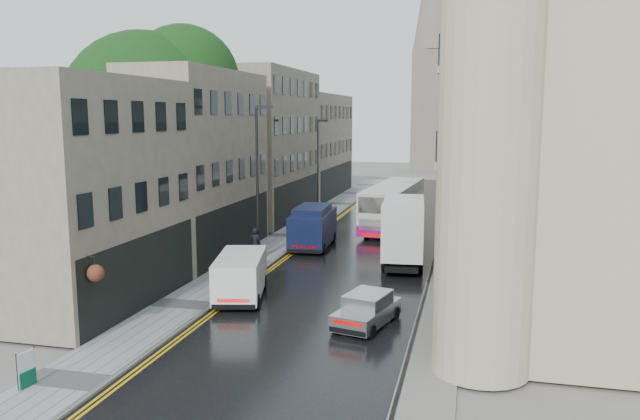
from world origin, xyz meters
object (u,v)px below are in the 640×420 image
at_px(pedestrian, 255,244).
at_px(lamp_post_near, 257,183).
at_px(white_lorry, 384,236).
at_px(estate_sign, 26,369).
at_px(tree_near, 145,141).
at_px(lamp_post_far, 318,170).
at_px(white_van, 214,286).
at_px(silver_hatchback, 336,315).
at_px(tree_far, 232,144).
at_px(cream_bus, 367,212).
at_px(navy_van, 291,231).

height_order(pedestrian, lamp_post_near, lamp_post_near).
height_order(white_lorry, estate_sign, white_lorry).
relative_size(tree_near, lamp_post_far, 1.74).
bearing_deg(lamp_post_near, white_van, -92.03).
xyz_separation_m(white_lorry, silver_hatchback, (-0.45, -10.18, -1.23)).
height_order(tree_far, lamp_post_far, tree_far).
distance_m(cream_bus, navy_van, 8.01).
height_order(navy_van, pedestrian, navy_van).
bearing_deg(pedestrian, tree_near, -6.45).
bearing_deg(silver_hatchback, pedestrian, 138.02).
bearing_deg(tree_far, white_lorry, -43.78).
distance_m(tree_near, lamp_post_near, 7.33).
xyz_separation_m(white_lorry, pedestrian, (-7.63, 0.50, -0.88)).
distance_m(tree_near, cream_bus, 16.19).
xyz_separation_m(navy_van, estate_sign, (-2.46, -20.71, -0.74)).
xyz_separation_m(tree_far, lamp_post_near, (6.63, -12.73, -1.66)).
bearing_deg(white_lorry, pedestrian, 171.47).
xyz_separation_m(cream_bus, pedestrian, (-4.98, -9.80, -0.61)).
xyz_separation_m(tree_near, estate_sign, (5.79, -18.16, -6.26)).
bearing_deg(navy_van, pedestrian, -120.99).
distance_m(cream_bus, estate_sign, 28.54).
height_order(white_lorry, white_van, white_lorry).
bearing_deg(white_van, pedestrian, 85.30).
bearing_deg(lamp_post_near, pedestrian, -112.64).
bearing_deg(white_van, navy_van, 76.59).
xyz_separation_m(tree_far, pedestrian, (6.55, -13.08, -5.17)).
height_order(silver_hatchback, navy_van, navy_van).
bearing_deg(tree_near, cream_bus, 39.41).
xyz_separation_m(cream_bus, estate_sign, (-6.03, -27.87, -0.98)).
bearing_deg(lamp_post_far, navy_van, -71.59).
bearing_deg(white_van, lamp_post_far, 79.86).
height_order(tree_near, cream_bus, tree_near).
relative_size(pedestrian, lamp_post_far, 0.23).
bearing_deg(lamp_post_far, estate_sign, -79.71).
bearing_deg(tree_far, estate_sign, -80.00).
relative_size(white_van, pedestrian, 2.49).
bearing_deg(lamp_post_far, pedestrian, -78.05).
height_order(tree_far, estate_sign, tree_far).
distance_m(lamp_post_near, lamp_post_far, 14.56).
xyz_separation_m(pedestrian, estate_sign, (-1.05, -18.07, -0.37)).
bearing_deg(estate_sign, navy_van, 91.69).
height_order(silver_hatchback, estate_sign, silver_hatchback).
bearing_deg(pedestrian, lamp_post_far, -96.06).
distance_m(white_lorry, lamp_post_far, 17.29).
distance_m(tree_far, lamp_post_near, 14.45).
xyz_separation_m(silver_hatchback, white_van, (-5.83, 1.60, 0.37)).
bearing_deg(silver_hatchback, estate_sign, -123.97).
bearing_deg(tree_near, pedestrian, -0.70).
relative_size(tree_far, silver_hatchback, 3.38).
xyz_separation_m(tree_far, cream_bus, (11.52, -3.28, -4.56)).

